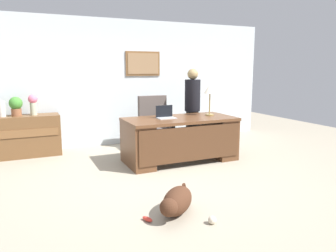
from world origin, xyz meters
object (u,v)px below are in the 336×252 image
object	(u,v)px
laptop	(165,115)
potted_plant	(16,105)
credenza	(19,136)
dog_lying	(176,201)
person_standing	(192,108)
desk_lamp	(210,91)
armchair	(155,126)
vase_with_flowers	(33,103)
dog_toy_bone	(147,219)
dog_toy_ball	(212,220)
vase_empty	(2,109)
desk	(181,138)

from	to	relation	value
laptop	potted_plant	xyz separation A→B (m)	(-2.42, 1.40, 0.14)
credenza	dog_lying	distance (m)	3.82
person_standing	desk_lamp	xyz separation A→B (m)	(0.01, -0.67, 0.40)
armchair	dog_lying	world-z (taller)	armchair
person_standing	vase_with_flowers	distance (m)	3.12
laptop	desk_lamp	size ratio (longest dim) A/B	0.54
person_standing	dog_toy_bone	xyz separation A→B (m)	(-2.02, -2.73, -0.83)
credenza	dog_lying	size ratio (longest dim) A/B	2.33
dog_lying	armchair	bearing A→B (deg)	72.58
person_standing	armchair	bearing A→B (deg)	162.24
armchair	dog_toy_ball	bearing A→B (deg)	-101.45
armchair	dog_toy_bone	distance (m)	3.26
vase_empty	potted_plant	distance (m)	0.25
desk	dog_lying	distance (m)	2.21
credenza	vase_empty	distance (m)	0.60
person_standing	dog_toy_ball	bearing A→B (deg)	-114.55
vase_with_flowers	vase_empty	distance (m)	0.54
person_standing	dog_toy_bone	bearing A→B (deg)	-126.57
credenza	armchair	bearing A→B (deg)	-11.21
credenza	laptop	world-z (taller)	laptop
dog_toy_ball	credenza	bearing A→B (deg)	116.39
desk	person_standing	xyz separation A→B (m)	(0.64, 0.76, 0.42)
desk	vase_empty	xyz separation A→B (m)	(-2.91, 1.50, 0.50)
credenza	potted_plant	size ratio (longest dim) A/B	4.07
credenza	dog_toy_ball	size ratio (longest dim) A/B	16.26
laptop	potted_plant	distance (m)	2.80
vase_empty	potted_plant	world-z (taller)	potted_plant
armchair	potted_plant	bearing A→B (deg)	168.83
person_standing	potted_plant	distance (m)	3.40
desk	credenza	world-z (taller)	desk
credenza	armchair	distance (m)	2.62
credenza	vase_empty	xyz separation A→B (m)	(-0.26, 0.00, 0.54)
laptop	vase_empty	size ratio (longest dim) A/B	1.10
armchair	vase_empty	xyz separation A→B (m)	(-2.82, 0.51, 0.44)
desk	credenza	distance (m)	3.05
dog_lying	dog_toy_ball	bearing A→B (deg)	-56.19
desk	desk_lamp	world-z (taller)	desk_lamp
credenza	vase_empty	world-z (taller)	vase_empty
vase_empty	dog_toy_ball	bearing A→B (deg)	-60.61
dog_toy_ball	desk_lamp	bearing A→B (deg)	59.64
armchair	person_standing	bearing A→B (deg)	-17.76
credenza	potted_plant	world-z (taller)	potted_plant
armchair	vase_empty	bearing A→B (deg)	169.76
vase_with_flowers	potted_plant	xyz separation A→B (m)	(-0.30, 0.00, -0.03)
vase_empty	dog_toy_ball	distance (m)	4.47
person_standing	dog_lying	world-z (taller)	person_standing
armchair	vase_empty	world-z (taller)	armchair
credenza	dog_toy_ball	distance (m)	4.28
laptop	vase_empty	xyz separation A→B (m)	(-2.66, 1.40, 0.09)
dog_lying	vase_with_flowers	bearing A→B (deg)	111.61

